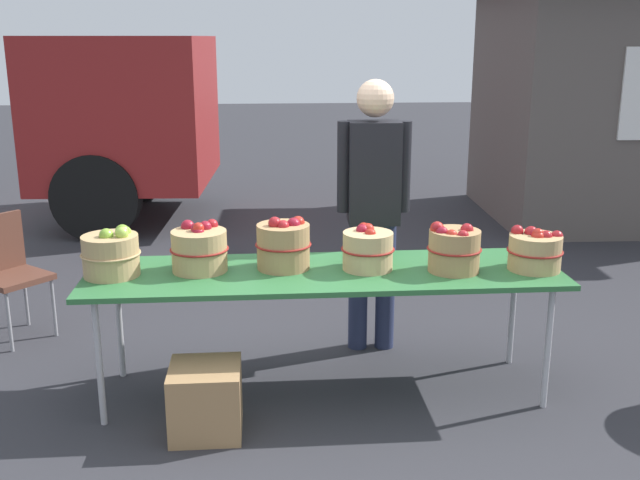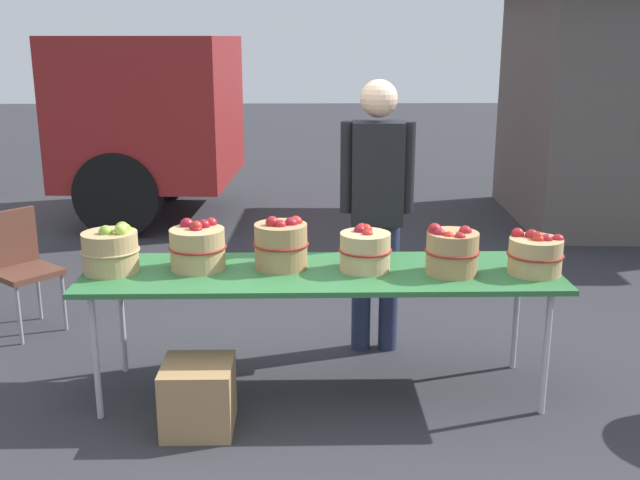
{
  "view_description": "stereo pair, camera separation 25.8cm",
  "coord_description": "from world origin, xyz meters",
  "px_view_note": "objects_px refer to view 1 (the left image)",
  "views": [
    {
      "loc": [
        -0.35,
        -4.04,
        2.04
      ],
      "look_at": [
        0.0,
        0.3,
        0.85
      ],
      "focal_mm": 41.85,
      "sensor_mm": 36.0,
      "label": 1
    },
    {
      "loc": [
        -0.09,
        -4.05,
        2.04
      ],
      "look_at": [
        0.0,
        0.3,
        0.85
      ],
      "focal_mm": 41.85,
      "sensor_mm": 36.0,
      "label": 2
    }
  ],
  "objects_px": {
    "apple_basket_red_0": "(199,249)",
    "apple_basket_red_3": "(454,249)",
    "market_table": "(324,277)",
    "folding_chair": "(7,267)",
    "apple_basket_red_2": "(368,249)",
    "vendor_adult": "(373,195)",
    "produce_crate": "(206,400)",
    "apple_basket_red_1": "(284,245)",
    "apple_basket_green_0": "(111,254)",
    "apple_basket_red_4": "(535,250)"
  },
  "relations": [
    {
      "from": "apple_basket_red_4",
      "to": "market_table",
      "type": "bearing_deg",
      "value": 176.58
    },
    {
      "from": "apple_basket_red_0",
      "to": "apple_basket_red_4",
      "type": "relative_size",
      "value": 1.05
    },
    {
      "from": "apple_basket_red_0",
      "to": "apple_basket_red_3",
      "type": "xyz_separation_m",
      "value": [
        1.44,
        -0.13,
        0.0
      ]
    },
    {
      "from": "apple_basket_green_0",
      "to": "apple_basket_red_1",
      "type": "bearing_deg",
      "value": 3.68
    },
    {
      "from": "apple_basket_red_3",
      "to": "folding_chair",
      "type": "xyz_separation_m",
      "value": [
        -2.84,
        1.09,
        -0.37
      ]
    },
    {
      "from": "vendor_adult",
      "to": "produce_crate",
      "type": "xyz_separation_m",
      "value": [
        -1.04,
        -1.05,
        -0.87
      ]
    },
    {
      "from": "vendor_adult",
      "to": "folding_chair",
      "type": "bearing_deg",
      "value": -6.94
    },
    {
      "from": "apple_basket_green_0",
      "to": "folding_chair",
      "type": "height_order",
      "value": "apple_basket_green_0"
    },
    {
      "from": "apple_basket_red_0",
      "to": "folding_chair",
      "type": "height_order",
      "value": "apple_basket_red_0"
    },
    {
      "from": "produce_crate",
      "to": "apple_basket_red_1",
      "type": "bearing_deg",
      "value": 48.51
    },
    {
      "from": "apple_basket_red_1",
      "to": "produce_crate",
      "type": "height_order",
      "value": "apple_basket_red_1"
    },
    {
      "from": "apple_basket_red_2",
      "to": "apple_basket_red_4",
      "type": "relative_size",
      "value": 0.97
    },
    {
      "from": "apple_basket_red_1",
      "to": "apple_basket_red_4",
      "type": "xyz_separation_m",
      "value": [
        1.43,
        -0.14,
        -0.02
      ]
    },
    {
      "from": "apple_basket_red_3",
      "to": "apple_basket_red_0",
      "type": "bearing_deg",
      "value": 174.94
    },
    {
      "from": "apple_basket_green_0",
      "to": "apple_basket_red_4",
      "type": "height_order",
      "value": "apple_basket_green_0"
    },
    {
      "from": "apple_basket_red_2",
      "to": "vendor_adult",
      "type": "xyz_separation_m",
      "value": [
        0.12,
        0.61,
        0.19
      ]
    },
    {
      "from": "apple_basket_red_0",
      "to": "apple_basket_red_4",
      "type": "bearing_deg",
      "value": -3.98
    },
    {
      "from": "vendor_adult",
      "to": "produce_crate",
      "type": "height_order",
      "value": "vendor_adult"
    },
    {
      "from": "folding_chair",
      "to": "produce_crate",
      "type": "relative_size",
      "value": 2.31
    },
    {
      "from": "apple_basket_red_0",
      "to": "apple_basket_red_4",
      "type": "height_order",
      "value": "apple_basket_red_0"
    },
    {
      "from": "market_table",
      "to": "apple_basket_red_2",
      "type": "height_order",
      "value": "apple_basket_red_2"
    },
    {
      "from": "apple_basket_red_1",
      "to": "vendor_adult",
      "type": "relative_size",
      "value": 0.18
    },
    {
      "from": "market_table",
      "to": "vendor_adult",
      "type": "relative_size",
      "value": 1.51
    },
    {
      "from": "apple_basket_red_3",
      "to": "produce_crate",
      "type": "height_order",
      "value": "apple_basket_red_3"
    },
    {
      "from": "apple_basket_red_2",
      "to": "produce_crate",
      "type": "height_order",
      "value": "apple_basket_red_2"
    },
    {
      "from": "apple_basket_green_0",
      "to": "folding_chair",
      "type": "distance_m",
      "value": 1.42
    },
    {
      "from": "produce_crate",
      "to": "apple_basket_red_0",
      "type": "bearing_deg",
      "value": 94.89
    },
    {
      "from": "apple_basket_red_1",
      "to": "vendor_adult",
      "type": "bearing_deg",
      "value": 42.94
    },
    {
      "from": "market_table",
      "to": "apple_basket_red_4",
      "type": "height_order",
      "value": "apple_basket_red_4"
    },
    {
      "from": "market_table",
      "to": "apple_basket_red_0",
      "type": "height_order",
      "value": "apple_basket_red_0"
    },
    {
      "from": "market_table",
      "to": "apple_basket_red_4",
      "type": "bearing_deg",
      "value": -3.42
    },
    {
      "from": "apple_basket_red_3",
      "to": "vendor_adult",
      "type": "xyz_separation_m",
      "value": [
        -0.36,
        0.69,
        0.17
      ]
    },
    {
      "from": "apple_basket_red_0",
      "to": "folding_chair",
      "type": "distance_m",
      "value": 1.74
    },
    {
      "from": "market_table",
      "to": "apple_basket_red_0",
      "type": "relative_size",
      "value": 8.11
    },
    {
      "from": "produce_crate",
      "to": "apple_basket_green_0",
      "type": "bearing_deg",
      "value": 140.3
    },
    {
      "from": "apple_basket_red_3",
      "to": "vendor_adult",
      "type": "bearing_deg",
      "value": 117.25
    },
    {
      "from": "apple_basket_red_1",
      "to": "folding_chair",
      "type": "bearing_deg",
      "value": 153.07
    },
    {
      "from": "market_table",
      "to": "apple_basket_green_0",
      "type": "xyz_separation_m",
      "value": [
        -1.19,
        0.01,
        0.16
      ]
    },
    {
      "from": "apple_basket_red_0",
      "to": "apple_basket_red_3",
      "type": "bearing_deg",
      "value": -5.06
    },
    {
      "from": "apple_basket_red_4",
      "to": "produce_crate",
      "type": "bearing_deg",
      "value": -169.26
    },
    {
      "from": "folding_chair",
      "to": "apple_basket_red_0",
      "type": "bearing_deg",
      "value": -83.39
    },
    {
      "from": "apple_basket_green_0",
      "to": "produce_crate",
      "type": "bearing_deg",
      "value": -39.7
    },
    {
      "from": "vendor_adult",
      "to": "produce_crate",
      "type": "relative_size",
      "value": 4.8
    },
    {
      "from": "apple_basket_red_2",
      "to": "produce_crate",
      "type": "xyz_separation_m",
      "value": [
        -0.92,
        -0.44,
        -0.68
      ]
    },
    {
      "from": "apple_basket_red_1",
      "to": "apple_basket_red_3",
      "type": "relative_size",
      "value": 1.04
    },
    {
      "from": "market_table",
      "to": "apple_basket_red_1",
      "type": "height_order",
      "value": "apple_basket_red_1"
    },
    {
      "from": "market_table",
      "to": "folding_chair",
      "type": "xyz_separation_m",
      "value": [
        -2.11,
        1.02,
        -0.21
      ]
    },
    {
      "from": "apple_basket_red_0",
      "to": "apple_basket_red_2",
      "type": "distance_m",
      "value": 0.96
    },
    {
      "from": "apple_basket_red_4",
      "to": "folding_chair",
      "type": "xyz_separation_m",
      "value": [
        -3.31,
        1.1,
        -0.36
      ]
    },
    {
      "from": "market_table",
      "to": "apple_basket_red_0",
      "type": "bearing_deg",
      "value": 175.06
    }
  ]
}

